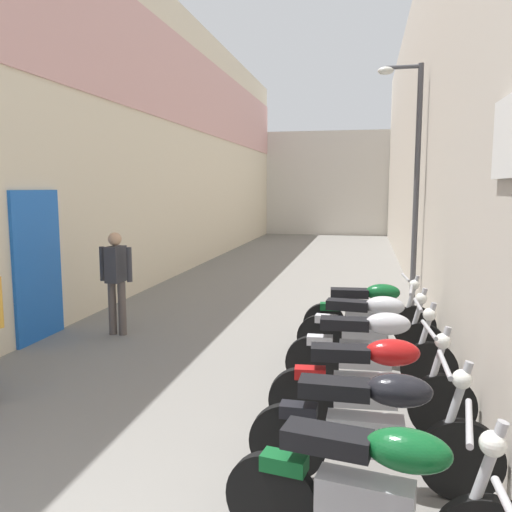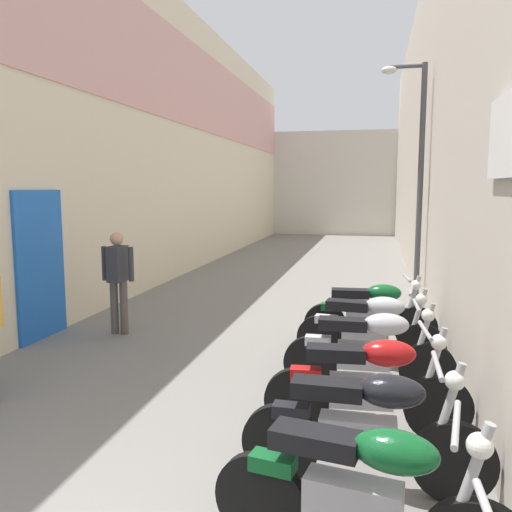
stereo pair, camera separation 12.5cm
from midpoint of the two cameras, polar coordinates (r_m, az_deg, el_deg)
name	(u,v)px [view 2 (the right image)]	position (r m, az deg, el deg)	size (l,w,h in m)	color
ground_plane	(281,291)	(11.42, 3.11, -3.82)	(39.85, 39.85, 0.00)	slate
building_left	(179,140)	(13.94, -8.15, 12.42)	(0.45, 23.85, 6.84)	beige
building_right	(427,133)	(13.15, 18.41, 12.62)	(0.45, 23.85, 7.00)	beige
building_far_end	(335,184)	(26.03, 8.79, 7.83)	(8.73, 2.00, 4.88)	beige
motorcycle_second	(363,492)	(3.35, 12.79, -23.85)	(1.84, 0.58, 1.04)	black
motorcycle_third	(366,426)	(4.11, 12.83, -17.66)	(1.85, 0.58, 1.04)	black
motorcycle_fourth	(368,383)	(4.92, 12.85, -13.34)	(1.85, 0.58, 1.04)	black
motorcycle_fifth	(369,349)	(5.88, 12.87, -9.84)	(1.85, 0.58, 1.04)	black
motorcycle_sixth	(370,327)	(6.74, 12.88, -7.60)	(1.85, 0.58, 1.04)	black
motorcycle_seventh	(371,312)	(7.54, 12.89, -6.00)	(1.85, 0.58, 1.04)	black
pedestrian_further_down	(118,275)	(8.18, -14.41, -2.03)	(0.52, 0.35, 1.57)	#564C47
street_lamp	(415,168)	(9.85, 17.36, 9.18)	(0.79, 0.18, 4.39)	#47474C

